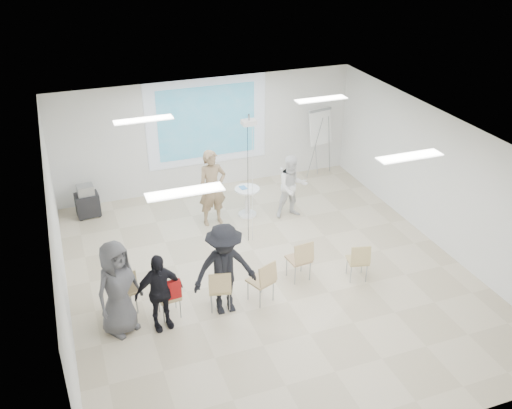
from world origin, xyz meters
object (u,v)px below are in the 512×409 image
object	(u,v)px
audience_mid	(224,264)
audience_outer	(117,283)
laptop	(219,286)
chair_far_left	(124,289)
player_left	(212,183)
chair_left_inner	(220,287)
chair_right_far	(359,259)
player_right	(292,184)
av_cart	(87,202)
chair_center	(263,279)
chair_left_mid	(170,295)
flipchart_easel	(320,127)
pedestal_table	(247,200)
audience_left	(158,287)
chair_right_inner	(301,257)

from	to	relation	value
audience_mid	audience_outer	size ratio (longest dim) A/B	1.03
laptop	audience_outer	size ratio (longest dim) A/B	0.16
chair_far_left	player_left	bearing A→B (deg)	38.15
chair_left_inner	audience_mid	size ratio (longest dim) A/B	0.42
laptop	audience_outer	xyz separation A→B (m)	(-1.85, -0.03, 0.55)
chair_right_far	audience_outer	world-z (taller)	audience_outer
player_right	av_cart	size ratio (longest dim) A/B	2.12
player_right	av_cart	xyz separation A→B (m)	(-4.71, 1.73, -0.50)
chair_center	chair_left_inner	bearing A→B (deg)	153.45
audience_outer	av_cart	bearing A→B (deg)	59.62
chair_left_mid	av_cart	distance (m)	4.69
chair_far_left	flipchart_easel	world-z (taller)	flipchart_easel
pedestal_table	chair_far_left	bearing A→B (deg)	-140.23
player_right	laptop	distance (m)	3.95
player_left	chair_center	size ratio (longest dim) A/B	2.31
audience_left	chair_center	bearing A→B (deg)	-7.93
chair_left_inner	flipchart_easel	xyz separation A→B (m)	(4.42, 4.92, 0.90)
audience_outer	flipchart_easel	xyz separation A→B (m)	(6.25, 4.86, 0.40)
player_right	audience_mid	distance (m)	4.00
audience_left	flipchart_easel	size ratio (longest dim) A/B	0.90
player_left	chair_center	xyz separation A→B (m)	(0.02, -3.34, -0.52)
audience_mid	audience_outer	distance (m)	1.93
pedestal_table	chair_left_inner	size ratio (longest dim) A/B	0.86
chair_center	laptop	distance (m)	0.85
chair_far_left	chair_center	bearing A→B (deg)	-21.91
audience_left	audience_mid	xyz separation A→B (m)	(1.24, 0.04, 0.18)
player_right	chair_center	bearing A→B (deg)	-118.67
pedestal_table	chair_far_left	distance (m)	4.45
chair_center	audience_mid	distance (m)	0.91
chair_right_far	laptop	world-z (taller)	chair_right_far
audience_left	audience_mid	bearing A→B (deg)	-6.96
chair_right_inner	chair_right_far	size ratio (longest dim) A/B	1.08
chair_center	audience_outer	size ratio (longest dim) A/B	0.45
player_right	laptop	bearing A→B (deg)	-130.25
laptop	av_cart	world-z (taller)	av_cart
audience_outer	chair_far_left	bearing A→B (deg)	40.64
pedestal_table	flipchart_easel	world-z (taller)	flipchart_easel
player_right	chair_left_inner	bearing A→B (deg)	-129.50
chair_left_mid	audience_left	xyz separation A→B (m)	(-0.22, -0.19, 0.37)
chair_right_far	laptop	xyz separation A→B (m)	(-2.90, 0.14, -0.03)
player_left	chair_far_left	xyz separation A→B (m)	(-2.53, -2.78, -0.48)
pedestal_table	audience_mid	bearing A→B (deg)	-115.67
flipchart_easel	player_right	bearing A→B (deg)	-141.06
player_right	chair_center	distance (m)	3.56
chair_left_inner	laptop	distance (m)	0.11
chair_right_far	audience_left	bearing A→B (deg)	-165.58
chair_right_inner	flipchart_easel	size ratio (longest dim) A/B	0.48
player_left	chair_right_inner	xyz separation A→B (m)	(0.99, -2.91, -0.51)
player_right	audience_outer	size ratio (longest dim) A/B	0.86
chair_left_mid	chair_center	size ratio (longest dim) A/B	0.93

